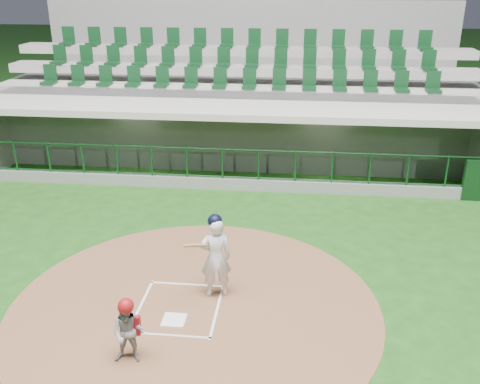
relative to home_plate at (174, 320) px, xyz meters
name	(u,v)px	position (x,y,z in m)	size (l,w,h in m)	color
ground	(182,300)	(0.00, 0.70, -0.02)	(120.00, 120.00, 0.00)	#184614
dirt_circle	(195,306)	(0.30, 0.50, -0.02)	(7.20, 7.20, 0.01)	brown
home_plate	(174,320)	(0.00, 0.00, 0.00)	(0.43, 0.43, 0.02)	white
batter_box_chalk	(179,308)	(0.00, 0.40, 0.00)	(1.55, 1.80, 0.01)	white
dugout_structure	(231,141)	(0.03, 8.54, 0.93)	(16.40, 3.70, 3.00)	gray
seating_deck	(240,105)	(0.00, 11.61, 1.40)	(17.00, 6.72, 5.15)	slate
batter	(215,256)	(0.65, 0.94, 0.88)	(0.89, 0.92, 1.78)	silver
catcher	(128,331)	(-0.47, -1.17, 0.59)	(0.57, 0.45, 1.21)	gray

